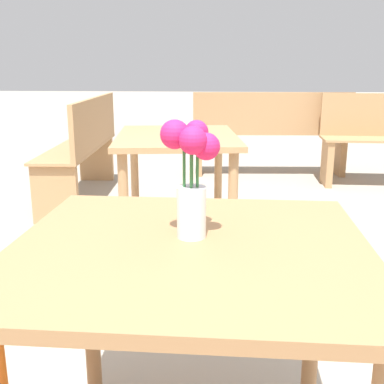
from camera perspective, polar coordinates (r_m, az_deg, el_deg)
name	(u,v)px	position (r m, az deg, el deg)	size (l,w,h in m)	color
table_front	(190,285)	(1.17, -0.21, -10.91)	(0.85, 0.81, 0.70)	#9E7047
flower_vase	(192,175)	(1.12, -0.05, 2.00)	(0.14, 0.12, 0.28)	silver
bench_near	(86,146)	(4.13, -12.49, 5.39)	(0.42, 1.50, 0.85)	tan
bench_far	(271,131)	(4.97, 9.35, 7.15)	(1.59, 0.44, 0.85)	tan
table_back	(177,155)	(2.76, -1.76, 4.39)	(0.76, 0.95, 0.72)	tan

